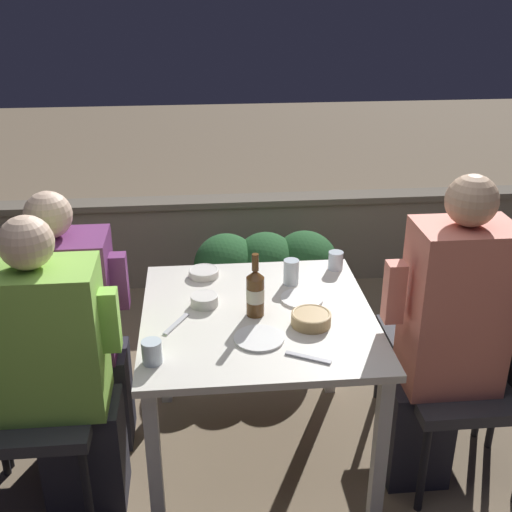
% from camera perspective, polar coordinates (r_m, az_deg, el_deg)
% --- Properties ---
extents(ground_plane, '(16.00, 16.00, 0.00)m').
position_cam_1_polar(ground_plane, '(3.01, 0.14, -17.11)').
color(ground_plane, '#847056').
extents(parapet_wall, '(9.00, 0.18, 0.60)m').
position_cam_1_polar(parapet_wall, '(4.35, -2.12, 1.49)').
color(parapet_wall, gray).
rests_on(parapet_wall, ground_plane).
extents(dining_table, '(0.93, 0.96, 0.72)m').
position_cam_1_polar(dining_table, '(2.63, 0.15, -6.78)').
color(dining_table, silver).
rests_on(dining_table, ground_plane).
extents(planter_hedge, '(0.83, 0.47, 0.62)m').
position_cam_1_polar(planter_hedge, '(3.70, 0.91, -2.04)').
color(planter_hedge, brown).
rests_on(planter_hedge, ground_plane).
extents(chair_left_near, '(0.47, 0.47, 0.90)m').
position_cam_1_polar(chair_left_near, '(2.63, -21.63, -11.05)').
color(chair_left_near, '#333338').
rests_on(chair_left_near, ground_plane).
extents(person_green_blouse, '(0.50, 0.26, 1.23)m').
position_cam_1_polar(person_green_blouse, '(2.54, -17.36, -9.72)').
color(person_green_blouse, '#282833').
rests_on(person_green_blouse, ground_plane).
extents(chair_left_far, '(0.47, 0.47, 0.90)m').
position_cam_1_polar(chair_left_far, '(2.93, -19.92, -6.97)').
color(chair_left_far, '#333338').
rests_on(chair_left_far, ground_plane).
extents(person_purple_stripe, '(0.50, 0.26, 1.20)m').
position_cam_1_polar(person_purple_stripe, '(2.85, -16.02, -5.96)').
color(person_purple_stripe, '#282833').
rests_on(person_purple_stripe, ground_plane).
extents(chair_right_near, '(0.47, 0.47, 0.90)m').
position_cam_1_polar(chair_right_near, '(2.77, 20.04, -8.90)').
color(chair_right_near, '#333338').
rests_on(chair_right_near, ground_plane).
extents(person_coral_top, '(0.47, 0.26, 1.33)m').
position_cam_1_polar(person_coral_top, '(2.62, 16.39, -6.93)').
color(person_coral_top, '#282833').
rests_on(person_coral_top, ground_plane).
extents(chair_right_far, '(0.47, 0.47, 0.90)m').
position_cam_1_polar(chair_right_far, '(3.03, 18.06, -5.52)').
color(chair_right_far, '#333338').
rests_on(chair_right_far, ground_plane).
extents(beer_bottle, '(0.07, 0.07, 0.26)m').
position_cam_1_polar(beer_bottle, '(2.53, -0.06, -3.22)').
color(beer_bottle, brown).
rests_on(beer_bottle, dining_table).
extents(plate_0, '(0.18, 0.18, 0.01)m').
position_cam_1_polar(plate_0, '(2.69, 4.10, -3.79)').
color(plate_0, white).
rests_on(plate_0, dining_table).
extents(plate_1, '(0.19, 0.19, 0.01)m').
position_cam_1_polar(plate_1, '(2.41, 0.27, -7.33)').
color(plate_1, white).
rests_on(plate_1, dining_table).
extents(bowl_0, '(0.11, 0.11, 0.05)m').
position_cam_1_polar(bowl_0, '(2.64, -4.61, -3.88)').
color(bowl_0, silver).
rests_on(bowl_0, dining_table).
extents(bowl_1, '(0.14, 0.14, 0.03)m').
position_cam_1_polar(bowl_1, '(2.89, -4.67, -1.45)').
color(bowl_1, silver).
rests_on(bowl_1, dining_table).
extents(bowl_2, '(0.16, 0.16, 0.05)m').
position_cam_1_polar(bowl_2, '(2.51, 4.92, -5.53)').
color(bowl_2, tan).
rests_on(bowl_2, dining_table).
extents(glass_cup_0, '(0.07, 0.07, 0.08)m').
position_cam_1_polar(glass_cup_0, '(2.96, 7.10, -0.40)').
color(glass_cup_0, silver).
rests_on(glass_cup_0, dining_table).
extents(glass_cup_1, '(0.07, 0.07, 0.11)m').
position_cam_1_polar(glass_cup_1, '(2.80, 3.14, -1.43)').
color(glass_cup_1, silver).
rests_on(glass_cup_1, dining_table).
extents(glass_cup_2, '(0.07, 0.07, 0.09)m').
position_cam_1_polar(glass_cup_2, '(2.29, -9.23, -8.42)').
color(glass_cup_2, silver).
rests_on(glass_cup_2, dining_table).
extents(fork_0, '(0.10, 0.16, 0.01)m').
position_cam_1_polar(fork_0, '(2.53, -7.10, -6.02)').
color(fork_0, silver).
rests_on(fork_0, dining_table).
extents(fork_1, '(0.16, 0.10, 0.01)m').
position_cam_1_polar(fork_1, '(2.31, 4.65, -8.99)').
color(fork_1, silver).
rests_on(fork_1, dining_table).
extents(potted_plant, '(0.38, 0.38, 0.81)m').
position_cam_1_polar(potted_plant, '(3.58, -18.90, -1.69)').
color(potted_plant, '#9E5638').
rests_on(potted_plant, ground_plane).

